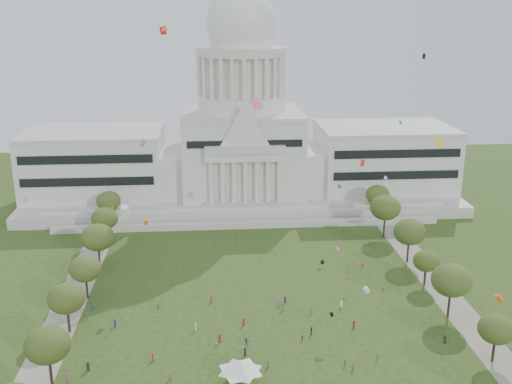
# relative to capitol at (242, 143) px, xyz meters

# --- Properties ---
(ground) EXTENTS (400.00, 400.00, 0.00)m
(ground) POSITION_rel_capitol_xyz_m (0.00, -113.59, -22.30)
(ground) COLOR #2D4417
(ground) RESTS_ON ground
(capitol) EXTENTS (160.00, 64.50, 91.30)m
(capitol) POSITION_rel_capitol_xyz_m (0.00, 0.00, 0.00)
(capitol) COLOR beige
(capitol) RESTS_ON ground
(path_left) EXTENTS (8.00, 160.00, 0.04)m
(path_left) POSITION_rel_capitol_xyz_m (-48.00, -83.59, -22.28)
(path_left) COLOR gray
(path_left) RESTS_ON ground
(path_right) EXTENTS (8.00, 160.00, 0.04)m
(path_right) POSITION_rel_capitol_xyz_m (48.00, -83.59, -22.28)
(path_right) COLOR gray
(path_right) RESTS_ON ground
(row_tree_l_1) EXTENTS (8.86, 8.86, 12.59)m
(row_tree_l_1) POSITION_rel_capitol_xyz_m (-44.07, -116.55, -13.34)
(row_tree_l_1) COLOR black
(row_tree_l_1) RESTS_ON ground
(row_tree_r_1) EXTENTS (7.58, 7.58, 10.78)m
(row_tree_r_1) POSITION_rel_capitol_xyz_m (46.22, -115.34, -14.64)
(row_tree_r_1) COLOR black
(row_tree_r_1) RESTS_ON ground
(row_tree_l_2) EXTENTS (8.42, 8.42, 11.97)m
(row_tree_l_2) POSITION_rel_capitol_xyz_m (-45.04, -96.29, -13.79)
(row_tree_l_2) COLOR black
(row_tree_l_2) RESTS_ON ground
(row_tree_r_2) EXTENTS (9.55, 9.55, 13.58)m
(row_tree_r_2) POSITION_rel_capitol_xyz_m (44.17, -96.15, -12.64)
(row_tree_r_2) COLOR black
(row_tree_r_2) RESTS_ON ground
(row_tree_l_3) EXTENTS (8.12, 8.12, 11.55)m
(row_tree_l_3) POSITION_rel_capitol_xyz_m (-44.09, -79.67, -14.09)
(row_tree_l_3) COLOR black
(row_tree_l_3) RESTS_ON ground
(row_tree_r_3) EXTENTS (7.01, 7.01, 9.98)m
(row_tree_r_3) POSITION_rel_capitol_xyz_m (44.40, -79.10, -15.21)
(row_tree_r_3) COLOR black
(row_tree_r_3) RESTS_ON ground
(row_tree_l_4) EXTENTS (9.29, 9.29, 13.21)m
(row_tree_l_4) POSITION_rel_capitol_xyz_m (-44.08, -61.17, -12.90)
(row_tree_l_4) COLOR black
(row_tree_l_4) RESTS_ON ground
(row_tree_r_4) EXTENTS (9.19, 9.19, 13.06)m
(row_tree_r_4) POSITION_rel_capitol_xyz_m (44.76, -63.55, -13.01)
(row_tree_r_4) COLOR black
(row_tree_r_4) RESTS_ON ground
(row_tree_l_5) EXTENTS (8.33, 8.33, 11.85)m
(row_tree_l_5) POSITION_rel_capitol_xyz_m (-45.22, -42.58, -13.88)
(row_tree_l_5) COLOR black
(row_tree_l_5) RESTS_ON ground
(row_tree_r_5) EXTENTS (9.82, 9.82, 13.96)m
(row_tree_r_5) POSITION_rel_capitol_xyz_m (43.49, -43.40, -12.37)
(row_tree_r_5) COLOR black
(row_tree_r_5) RESTS_ON ground
(row_tree_l_6) EXTENTS (8.19, 8.19, 11.64)m
(row_tree_l_6) POSITION_rel_capitol_xyz_m (-46.87, -24.45, -14.02)
(row_tree_l_6) COLOR black
(row_tree_l_6) RESTS_ON ground
(row_tree_r_6) EXTENTS (8.42, 8.42, 11.97)m
(row_tree_r_6) POSITION_rel_capitol_xyz_m (45.96, -25.46, -13.79)
(row_tree_r_6) COLOR black
(row_tree_r_6) RESTS_ON ground
(event_tent) EXTENTS (11.66, 11.66, 5.17)m
(event_tent) POSITION_rel_capitol_xyz_m (-6.98, -118.95, -18.28)
(event_tent) COLOR #4C4C4C
(event_tent) RESTS_ON ground
(person_0) EXTENTS (1.01, 0.94, 1.73)m
(person_0) POSITION_rel_capitol_xyz_m (38.97, -107.55, -21.43)
(person_0) COLOR #26262B
(person_0) RESTS_ON ground
(person_2) EXTENTS (1.08, 0.81, 1.99)m
(person_2) POSITION_rel_capitol_xyz_m (20.44, -99.69, -21.30)
(person_2) COLOR #B21E1E
(person_2) RESTS_ON ground
(person_3) EXTENTS (0.60, 1.01, 1.48)m
(person_3) POSITION_rel_capitol_xyz_m (14.94, -114.49, -21.55)
(person_3) COLOR #4C4C51
(person_3) RESTS_ON ground
(person_4) EXTENTS (1.00, 1.32, 2.00)m
(person_4) POSITION_rel_capitol_xyz_m (10.01, -101.87, -21.29)
(person_4) COLOR #26262B
(person_4) RESTS_ON ground
(person_5) EXTENTS (1.80, 1.65, 1.89)m
(person_5) POSITION_rel_capitol_xyz_m (-4.94, -104.89, -21.35)
(person_5) COLOR #994C8C
(person_5) RESTS_ON ground
(person_8) EXTENTS (0.74, 0.50, 1.45)m
(person_8) POSITION_rel_capitol_xyz_m (-11.46, -104.83, -21.57)
(person_8) COLOR silver
(person_8) RESTS_ON ground
(person_9) EXTENTS (0.70, 1.06, 1.51)m
(person_9) POSITION_rel_capitol_xyz_m (22.35, -112.71, -21.54)
(person_9) COLOR #4C4C51
(person_9) RESTS_ON ground
(person_10) EXTENTS (0.66, 0.91, 1.40)m
(person_10) POSITION_rel_capitol_xyz_m (7.61, -104.13, -21.59)
(person_10) COLOR #B21E1E
(person_10) RESTS_ON ground
(distant_crowd) EXTENTS (62.09, 36.59, 1.93)m
(distant_crowd) POSITION_rel_capitol_xyz_m (-14.58, -100.48, -21.40)
(distant_crowd) COLOR #994C8C
(distant_crowd) RESTS_ON ground
(kite_swarm) EXTENTS (87.06, 99.36, 64.70)m
(kite_swarm) POSITION_rel_capitol_xyz_m (3.15, -108.14, 8.21)
(kite_swarm) COLOR green
(kite_swarm) RESTS_ON ground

